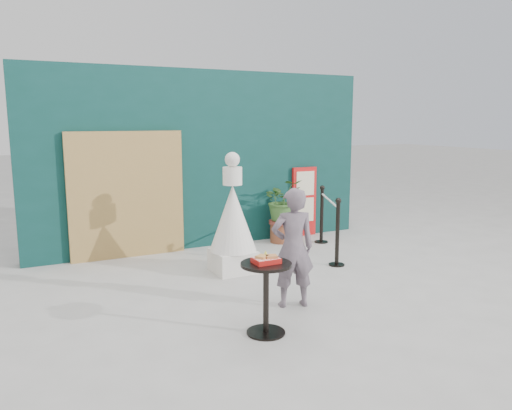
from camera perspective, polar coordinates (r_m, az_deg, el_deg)
name	(u,v)px	position (r m, az deg, el deg)	size (l,w,h in m)	color
ground	(300,301)	(6.19, 5.10, -10.86)	(60.00, 60.00, 0.00)	#ADAAA5
back_wall	(205,159)	(8.65, -5.84, 5.21)	(6.00, 0.30, 3.00)	#0B332E
bamboo_fence	(127,195)	(8.11, -14.52, 1.10)	(1.80, 0.08, 2.00)	tan
woman	(293,248)	(5.82, 4.23, -4.90)	(0.51, 0.34, 1.41)	slate
menu_board	(304,202)	(9.43, 5.52, 0.38)	(0.50, 0.07, 1.30)	red
statue	(233,224)	(7.14, -2.67, -2.15)	(0.67, 0.67, 1.73)	silver
cafe_table	(266,287)	(5.12, 1.15, -9.34)	(0.52, 0.52, 0.75)	black
food_basket	(266,259)	(5.04, 1.17, -6.22)	(0.26, 0.19, 0.11)	red
planter	(282,206)	(8.88, 2.95, -0.10)	(0.67, 0.58, 1.14)	brown
stanchion_barrier	(329,224)	(8.25, 8.33, -2.11)	(0.84, 1.54, 1.03)	black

